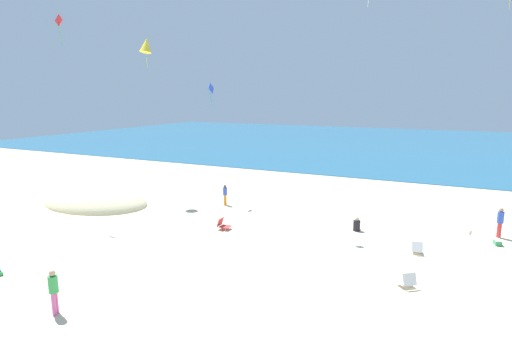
{
  "coord_description": "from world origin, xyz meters",
  "views": [
    {
      "loc": [
        8.17,
        -11.13,
        7.39
      ],
      "look_at": [
        0.0,
        5.37,
        3.77
      ],
      "focal_mm": 30.33,
      "sensor_mm": 36.0,
      "label": 1
    }
  ],
  "objects_px": {
    "person_3": "(357,225)",
    "kite_red": "(59,22)",
    "person_4": "(225,193)",
    "cooler_box": "(497,242)",
    "person_0": "(500,221)",
    "kite_yellow": "(146,45)",
    "beach_chair_far_left": "(417,248)",
    "person_1": "(54,289)",
    "beach_chair_far_right": "(407,281)",
    "kite_blue": "(211,89)",
    "beach_chair_mid_beach": "(223,224)"
  },
  "relations": [
    {
      "from": "person_0",
      "to": "beach_chair_far_right",
      "type": "bearing_deg",
      "value": -131.8
    },
    {
      "from": "beach_chair_far_right",
      "to": "person_3",
      "type": "bearing_deg",
      "value": -11.92
    },
    {
      "from": "person_4",
      "to": "kite_blue",
      "type": "bearing_deg",
      "value": -41.04
    },
    {
      "from": "beach_chair_far_left",
      "to": "person_1",
      "type": "relative_size",
      "value": 0.46
    },
    {
      "from": "person_3",
      "to": "kite_blue",
      "type": "bearing_deg",
      "value": 65.11
    },
    {
      "from": "beach_chair_far_right",
      "to": "kite_red",
      "type": "bearing_deg",
      "value": 43.51
    },
    {
      "from": "person_4",
      "to": "kite_red",
      "type": "bearing_deg",
      "value": 31.24
    },
    {
      "from": "kite_red",
      "to": "kite_yellow",
      "type": "height_order",
      "value": "kite_red"
    },
    {
      "from": "person_1",
      "to": "kite_red",
      "type": "distance_m",
      "value": 17.37
    },
    {
      "from": "kite_blue",
      "to": "beach_chair_mid_beach",
      "type": "bearing_deg",
      "value": -53.74
    },
    {
      "from": "beach_chair_mid_beach",
      "to": "kite_yellow",
      "type": "xyz_separation_m",
      "value": [
        -8.83,
        4.75,
        10.46
      ]
    },
    {
      "from": "beach_chair_mid_beach",
      "to": "beach_chair_far_right",
      "type": "distance_m",
      "value": 10.7
    },
    {
      "from": "beach_chair_far_left",
      "to": "person_3",
      "type": "bearing_deg",
      "value": 45.12
    },
    {
      "from": "person_3",
      "to": "beach_chair_far_left",
      "type": "bearing_deg",
      "value": -135.05
    },
    {
      "from": "beach_chair_mid_beach",
      "to": "person_3",
      "type": "relative_size",
      "value": 0.86
    },
    {
      "from": "kite_yellow",
      "to": "kite_blue",
      "type": "xyz_separation_m",
      "value": [
        4.54,
        1.09,
        -3.0
      ]
    },
    {
      "from": "beach_chair_far_right",
      "to": "person_3",
      "type": "distance_m",
      "value": 7.19
    },
    {
      "from": "person_3",
      "to": "kite_red",
      "type": "xyz_separation_m",
      "value": [
        -16.95,
        -4.26,
        11.25
      ]
    },
    {
      "from": "person_0",
      "to": "cooler_box",
      "type": "bearing_deg",
      "value": -113.91
    },
    {
      "from": "beach_chair_far_left",
      "to": "beach_chair_far_right",
      "type": "xyz_separation_m",
      "value": [
        0.09,
        -3.99,
        -0.0
      ]
    },
    {
      "from": "beach_chair_far_right",
      "to": "kite_blue",
      "type": "xyz_separation_m",
      "value": [
        -14.48,
        9.08,
        7.45
      ]
    },
    {
      "from": "person_0",
      "to": "kite_blue",
      "type": "distance_m",
      "value": 19.23
    },
    {
      "from": "cooler_box",
      "to": "person_3",
      "type": "relative_size",
      "value": 0.72
    },
    {
      "from": "beach_chair_far_right",
      "to": "kite_blue",
      "type": "bearing_deg",
      "value": 17.13
    },
    {
      "from": "kite_yellow",
      "to": "person_0",
      "type": "bearing_deg",
      "value": 1.03
    },
    {
      "from": "beach_chair_far_left",
      "to": "kite_yellow",
      "type": "relative_size",
      "value": 0.35
    },
    {
      "from": "kite_red",
      "to": "person_4",
      "type": "bearing_deg",
      "value": 37.54
    },
    {
      "from": "beach_chair_mid_beach",
      "to": "person_3",
      "type": "xyz_separation_m",
      "value": [
        6.73,
        3.06,
        0.02
      ]
    },
    {
      "from": "beach_chair_far_right",
      "to": "cooler_box",
      "type": "distance_m",
      "value": 7.88
    },
    {
      "from": "beach_chair_mid_beach",
      "to": "person_0",
      "type": "xyz_separation_m",
      "value": [
        13.68,
        5.15,
        0.66
      ]
    },
    {
      "from": "person_0",
      "to": "kite_yellow",
      "type": "relative_size",
      "value": 0.77
    },
    {
      "from": "person_0",
      "to": "kite_blue",
      "type": "xyz_separation_m",
      "value": [
        -17.97,
        0.69,
        6.81
      ]
    },
    {
      "from": "person_1",
      "to": "kite_yellow",
      "type": "xyz_separation_m",
      "value": [
        -8.54,
        15.45,
        9.81
      ]
    },
    {
      "from": "kite_yellow",
      "to": "kite_blue",
      "type": "relative_size",
      "value": 1.29
    },
    {
      "from": "kite_yellow",
      "to": "beach_chair_far_left",
      "type": "bearing_deg",
      "value": -11.93
    },
    {
      "from": "beach_chair_mid_beach",
      "to": "person_1",
      "type": "bearing_deg",
      "value": -94.02
    },
    {
      "from": "person_3",
      "to": "kite_red",
      "type": "distance_m",
      "value": 20.78
    },
    {
      "from": "cooler_box",
      "to": "person_4",
      "type": "xyz_separation_m",
      "value": [
        -16.17,
        0.79,
        0.67
      ]
    },
    {
      "from": "person_3",
      "to": "person_0",
      "type": "bearing_deg",
      "value": -83.97
    },
    {
      "from": "beach_chair_far_left",
      "to": "kite_red",
      "type": "bearing_deg",
      "value": 84.92
    },
    {
      "from": "beach_chair_far_right",
      "to": "person_4",
      "type": "bearing_deg",
      "value": 17.49
    },
    {
      "from": "person_3",
      "to": "kite_yellow",
      "type": "height_order",
      "value": "kite_yellow"
    },
    {
      "from": "beach_chair_far_right",
      "to": "person_1",
      "type": "bearing_deg",
      "value": 84.66
    },
    {
      "from": "beach_chair_mid_beach",
      "to": "person_4",
      "type": "height_order",
      "value": "person_4"
    },
    {
      "from": "beach_chair_mid_beach",
      "to": "beach_chair_far_right",
      "type": "bearing_deg",
      "value": -20.06
    },
    {
      "from": "kite_yellow",
      "to": "cooler_box",
      "type": "bearing_deg",
      "value": -2.22
    },
    {
      "from": "person_4",
      "to": "beach_chair_mid_beach",
      "type": "bearing_deg",
      "value": 112.73
    },
    {
      "from": "person_4",
      "to": "cooler_box",
      "type": "bearing_deg",
      "value": 170.91
    },
    {
      "from": "kite_red",
      "to": "cooler_box",
      "type": "bearing_deg",
      "value": 12.04
    },
    {
      "from": "beach_chair_far_right",
      "to": "kite_blue",
      "type": "relative_size",
      "value": 0.51
    }
  ]
}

